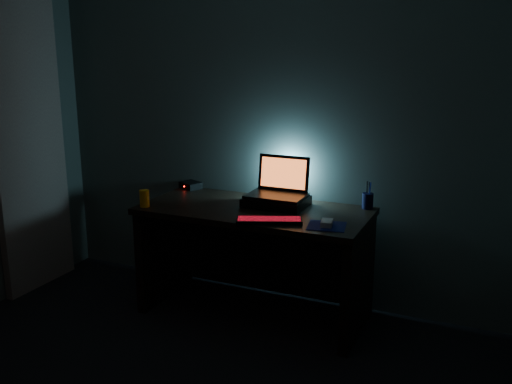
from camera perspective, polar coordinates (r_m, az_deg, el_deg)
room at (r=2.28m, az=-16.97°, el=0.30°), size 3.50×4.00×2.50m
desk at (r=3.86m, az=0.16°, el=-5.11°), size 1.50×0.70×0.75m
curtain at (r=4.47m, az=-21.84°, el=5.23°), size 0.06×0.65×2.30m
riser at (r=3.79m, az=2.05°, el=-0.95°), size 0.40×0.30×0.06m
laptop at (r=3.81m, az=2.34°, el=0.54°), size 0.38×0.28×0.26m
keyboard at (r=3.44m, az=1.33°, el=-2.85°), size 0.41×0.27×0.02m
mousepad at (r=3.39m, az=7.08°, el=-3.39°), size 0.25×0.24×0.00m
mouse at (r=3.39m, az=7.09°, el=-3.10°), size 0.08×0.12×0.03m
pen_cup at (r=3.79m, az=11.10°, el=-0.88°), size 0.09×0.09×0.10m
juice_glass at (r=3.83m, az=-11.09°, el=-0.63°), size 0.08×0.08×0.11m
router at (r=4.28m, az=-6.54°, el=0.68°), size 0.18×0.17×0.05m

